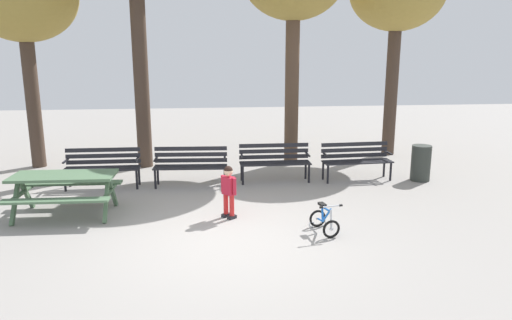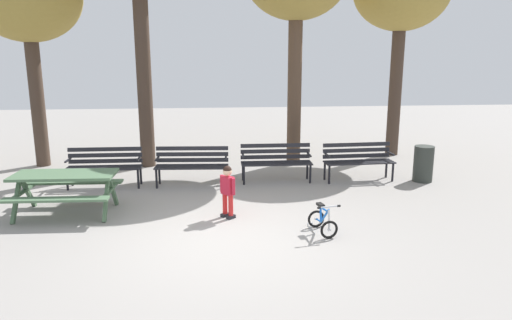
{
  "view_description": "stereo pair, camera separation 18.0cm",
  "coord_description": "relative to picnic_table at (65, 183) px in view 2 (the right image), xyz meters",
  "views": [
    {
      "loc": [
        -0.31,
        -7.03,
        2.93
      ],
      "look_at": [
        0.7,
        1.93,
        0.85
      ],
      "focal_mm": 33.4,
      "sensor_mm": 36.0,
      "label": 1
    },
    {
      "loc": [
        -0.13,
        -7.04,
        2.93
      ],
      "look_at": [
        0.7,
        1.93,
        0.85
      ],
      "focal_mm": 33.4,
      "sensor_mm": 36.0,
      "label": 2
    }
  ],
  "objects": [
    {
      "name": "park_bench_far_right",
      "position": [
        6.0,
        1.83,
        -0.08
      ],
      "size": [
        1.62,
        0.54,
        0.85
      ],
      "color": "#232328",
      "rests_on": "ground"
    },
    {
      "name": "trash_bin",
      "position": [
        7.46,
        1.57,
        -0.18
      ],
      "size": [
        0.44,
        0.44,
        0.82
      ],
      "primitive_type": "cylinder",
      "color": "#2D332D",
      "rests_on": "ground"
    },
    {
      "name": "picnic_table",
      "position": [
        0.0,
        0.0,
        0.0
      ],
      "size": [
        1.84,
        1.4,
        0.79
      ],
      "color": "#4C6B4C",
      "rests_on": "ground"
    },
    {
      "name": "park_bench_left",
      "position": [
        2.22,
        1.74,
        -0.08
      ],
      "size": [
        1.63,
        0.56,
        0.85
      ],
      "color": "#232328",
      "rests_on": "ground"
    },
    {
      "name": "park_bench_right",
      "position": [
        4.11,
        1.89,
        -0.08
      ],
      "size": [
        1.6,
        0.47,
        0.85
      ],
      "color": "#232328",
      "rests_on": "ground"
    },
    {
      "name": "ground",
      "position": [
        2.82,
        -1.53,
        -0.59
      ],
      "size": [
        36.0,
        36.0,
        0.0
      ],
      "primitive_type": "plane",
      "color": "gray"
    },
    {
      "name": "child_standing",
      "position": [
        2.93,
        -0.47,
        -0.04
      ],
      "size": [
        0.28,
        0.29,
        0.96
      ],
      "color": "red",
      "rests_on": "ground"
    },
    {
      "name": "kids_bicycle",
      "position": [
        4.45,
        -1.34,
        -0.39
      ],
      "size": [
        0.45,
        0.61,
        0.54
      ],
      "color": "black",
      "rests_on": "ground"
    },
    {
      "name": "park_bench_far_left",
      "position": [
        0.31,
        1.81,
        -0.08
      ],
      "size": [
        1.6,
        0.47,
        0.85
      ],
      "color": "#232328",
      "rests_on": "ground"
    }
  ]
}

